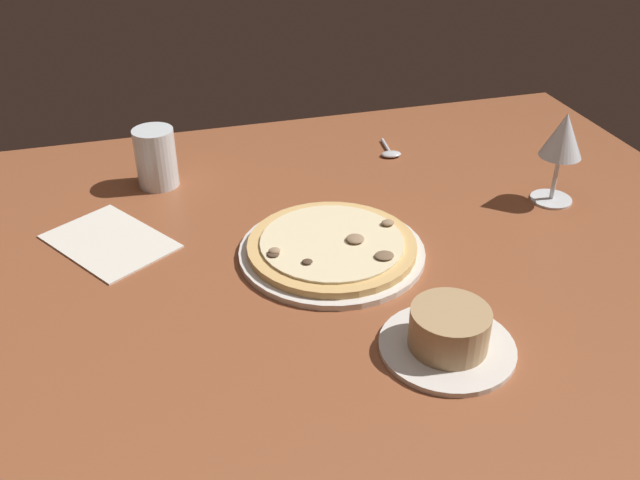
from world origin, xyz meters
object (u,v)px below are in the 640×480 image
object	(u,v)px
paper_menu	(110,241)
spoon	(390,152)
wine_glass_far	(563,139)
water_glass	(156,161)
pizza_main	(332,248)
ramekin_on_saucer	(449,334)

from	to	relation	value
paper_menu	spoon	size ratio (longest dim) A/B	2.23
wine_glass_far	water_glass	bearing A→B (deg)	-20.75
pizza_main	wine_glass_far	bearing A→B (deg)	-171.76
ramekin_on_saucer	water_glass	size ratio (longest dim) A/B	1.63
paper_menu	spoon	xyz separation A→B (cm)	(-55.31, -18.75, 0.31)
pizza_main	water_glass	xyz separation A→B (cm)	(24.00, -31.45, 3.56)
paper_menu	water_glass	bearing A→B (deg)	-150.09
water_glass	paper_menu	world-z (taller)	water_glass
water_glass	paper_menu	size ratio (longest dim) A/B	0.54
pizza_main	ramekin_on_saucer	xyz separation A→B (cm)	(-7.87, 25.62, 1.36)
water_glass	spoon	bearing A→B (deg)	-179.35
water_glass	pizza_main	bearing A→B (deg)	127.35
ramekin_on_saucer	paper_menu	xyz separation A→B (cm)	(41.33, -38.84, -2.42)
wine_glass_far	paper_menu	bearing A→B (deg)	-5.28
ramekin_on_saucer	wine_glass_far	distance (cm)	48.05
water_glass	spoon	size ratio (longest dim) A/B	1.20
wine_glass_far	paper_menu	size ratio (longest dim) A/B	0.81
pizza_main	water_glass	bearing A→B (deg)	-52.65
pizza_main	ramekin_on_saucer	world-z (taller)	ramekin_on_saucer
wine_glass_far	water_glass	size ratio (longest dim) A/B	1.51
pizza_main	wine_glass_far	world-z (taller)	wine_glass_far
paper_menu	spoon	distance (cm)	58.40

